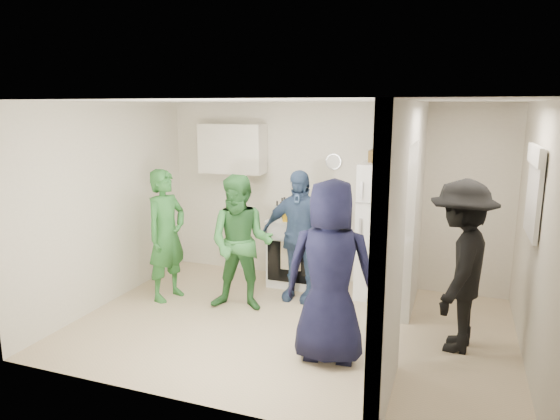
% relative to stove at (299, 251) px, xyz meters
% --- Properties ---
extents(floor, '(4.80, 4.80, 0.00)m').
position_rel_stove_xyz_m(floor, '(0.34, -1.37, -0.47)').
color(floor, tan).
rests_on(floor, ground).
extents(wall_back, '(4.80, 0.00, 4.80)m').
position_rel_stove_xyz_m(wall_back, '(0.34, 0.33, 0.78)').
color(wall_back, silver).
rests_on(wall_back, floor).
extents(wall_front, '(4.80, 0.00, 4.80)m').
position_rel_stove_xyz_m(wall_front, '(0.34, -3.07, 0.78)').
color(wall_front, silver).
rests_on(wall_front, floor).
extents(wall_left, '(0.00, 3.40, 3.40)m').
position_rel_stove_xyz_m(wall_left, '(-2.06, -1.37, 0.78)').
color(wall_left, silver).
rests_on(wall_left, floor).
extents(wall_right, '(0.00, 3.40, 3.40)m').
position_rel_stove_xyz_m(wall_right, '(2.74, -1.37, 0.78)').
color(wall_right, silver).
rests_on(wall_right, floor).
extents(ceiling, '(4.80, 4.80, 0.00)m').
position_rel_stove_xyz_m(ceiling, '(0.34, -1.37, 2.03)').
color(ceiling, white).
rests_on(ceiling, wall_back).
extents(partition_pier_back, '(0.12, 1.20, 2.50)m').
position_rel_stove_xyz_m(partition_pier_back, '(1.54, -0.27, 0.78)').
color(partition_pier_back, silver).
rests_on(partition_pier_back, floor).
extents(partition_pier_front, '(0.12, 1.20, 2.50)m').
position_rel_stove_xyz_m(partition_pier_front, '(1.54, -2.47, 0.78)').
color(partition_pier_front, silver).
rests_on(partition_pier_front, floor).
extents(partition_header, '(0.12, 1.00, 0.40)m').
position_rel_stove_xyz_m(partition_header, '(1.54, -1.37, 1.83)').
color(partition_header, silver).
rests_on(partition_header, partition_pier_back).
extents(stove, '(0.78, 0.65, 0.93)m').
position_rel_stove_xyz_m(stove, '(0.00, 0.00, 0.00)').
color(stove, white).
rests_on(stove, floor).
extents(upper_cabinet, '(0.95, 0.34, 0.70)m').
position_rel_stove_xyz_m(upper_cabinet, '(-1.06, 0.15, 1.38)').
color(upper_cabinet, silver).
rests_on(upper_cabinet, wall_back).
extents(fridge, '(0.72, 0.70, 1.75)m').
position_rel_stove_xyz_m(fridge, '(1.21, -0.03, 0.41)').
color(fridge, white).
rests_on(fridge, floor).
extents(wicker_basket, '(0.35, 0.25, 0.15)m').
position_rel_stove_xyz_m(wicker_basket, '(1.11, 0.02, 1.36)').
color(wicker_basket, brown).
rests_on(wicker_basket, fridge).
extents(blue_bowl, '(0.24, 0.24, 0.11)m').
position_rel_stove_xyz_m(blue_bowl, '(1.11, 0.02, 1.49)').
color(blue_bowl, '#1D148E').
rests_on(blue_bowl, wicker_basket).
extents(yellow_cup_stack_top, '(0.09, 0.09, 0.25)m').
position_rel_stove_xyz_m(yellow_cup_stack_top, '(1.43, -0.13, 1.41)').
color(yellow_cup_stack_top, '#FEA815').
rests_on(yellow_cup_stack_top, fridge).
extents(wall_clock, '(0.22, 0.02, 0.22)m').
position_rel_stove_xyz_m(wall_clock, '(0.39, 0.31, 1.23)').
color(wall_clock, white).
rests_on(wall_clock, wall_back).
extents(spice_shelf, '(0.35, 0.08, 0.03)m').
position_rel_stove_xyz_m(spice_shelf, '(0.34, 0.28, 0.88)').
color(spice_shelf, olive).
rests_on(spice_shelf, wall_back).
extents(nook_window, '(0.03, 0.70, 0.80)m').
position_rel_stove_xyz_m(nook_window, '(2.72, -1.17, 1.18)').
color(nook_window, black).
rests_on(nook_window, wall_right).
extents(nook_window_frame, '(0.04, 0.76, 0.86)m').
position_rel_stove_xyz_m(nook_window_frame, '(2.70, -1.17, 1.18)').
color(nook_window_frame, white).
rests_on(nook_window_frame, wall_right).
extents(nook_valance, '(0.04, 0.82, 0.18)m').
position_rel_stove_xyz_m(nook_valance, '(2.68, -1.17, 1.53)').
color(nook_valance, white).
rests_on(nook_valance, wall_right).
extents(yellow_cup_stack_stove, '(0.09, 0.09, 0.25)m').
position_rel_stove_xyz_m(yellow_cup_stack_stove, '(-0.12, -0.22, 0.59)').
color(yellow_cup_stack_stove, '#F2B114').
rests_on(yellow_cup_stack_stove, stove).
extents(red_cup, '(0.09, 0.09, 0.12)m').
position_rel_stove_xyz_m(red_cup, '(0.22, -0.20, 0.53)').
color(red_cup, '#B90C35').
rests_on(red_cup, stove).
extents(person_green_left, '(0.53, 0.69, 1.68)m').
position_rel_stove_xyz_m(person_green_left, '(-1.43, -1.08, 0.37)').
color(person_green_left, '#2F7732').
rests_on(person_green_left, floor).
extents(person_green_center, '(0.90, 0.75, 1.66)m').
position_rel_stove_xyz_m(person_green_center, '(-0.39, -1.08, 0.36)').
color(person_green_center, '#337438').
rests_on(person_green_center, floor).
extents(person_denim, '(1.00, 0.44, 1.68)m').
position_rel_stove_xyz_m(person_denim, '(0.16, -0.53, 0.37)').
color(person_denim, '#364E76').
rests_on(person_denim, floor).
extents(person_navy, '(0.94, 0.66, 1.80)m').
position_rel_stove_xyz_m(person_navy, '(0.93, -1.94, 0.43)').
color(person_navy, black).
rests_on(person_navy, floor).
extents(person_nook, '(0.81, 1.22, 1.75)m').
position_rel_stove_xyz_m(person_nook, '(2.09, -1.26, 0.41)').
color(person_nook, black).
rests_on(person_nook, floor).
extents(bottle_a, '(0.06, 0.06, 0.25)m').
position_rel_stove_xyz_m(bottle_a, '(-0.30, 0.12, 0.59)').
color(bottle_a, brown).
rests_on(bottle_a, stove).
extents(bottle_b, '(0.07, 0.07, 0.30)m').
position_rel_stove_xyz_m(bottle_b, '(-0.19, -0.07, 0.62)').
color(bottle_b, '#194B29').
rests_on(bottle_b, stove).
extents(bottle_c, '(0.06, 0.06, 0.29)m').
position_rel_stove_xyz_m(bottle_c, '(-0.07, 0.14, 0.61)').
color(bottle_c, silver).
rests_on(bottle_c, stove).
extents(bottle_d, '(0.06, 0.06, 0.26)m').
position_rel_stove_xyz_m(bottle_d, '(0.03, -0.06, 0.60)').
color(bottle_d, brown).
rests_on(bottle_d, stove).
extents(bottle_e, '(0.06, 0.06, 0.27)m').
position_rel_stove_xyz_m(bottle_e, '(0.09, 0.17, 0.60)').
color(bottle_e, '#ABB9BD').
rests_on(bottle_e, stove).
extents(bottle_f, '(0.07, 0.07, 0.29)m').
position_rel_stove_xyz_m(bottle_f, '(0.18, 0.02, 0.61)').
color(bottle_f, '#133616').
rests_on(bottle_f, stove).
extents(bottle_g, '(0.08, 0.08, 0.29)m').
position_rel_stove_xyz_m(bottle_g, '(0.28, 0.13, 0.61)').
color(bottle_g, olive).
rests_on(bottle_g, stove).
extents(bottle_h, '(0.07, 0.07, 0.25)m').
position_rel_stove_xyz_m(bottle_h, '(-0.28, -0.12, 0.59)').
color(bottle_h, silver).
rests_on(bottle_h, stove).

